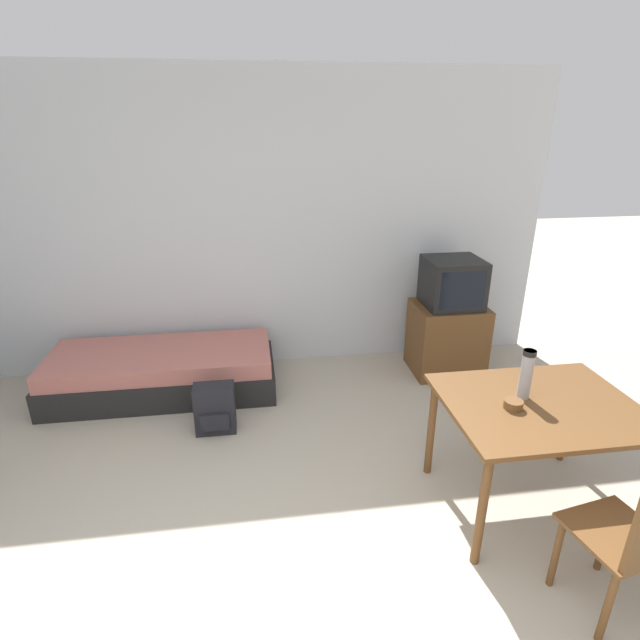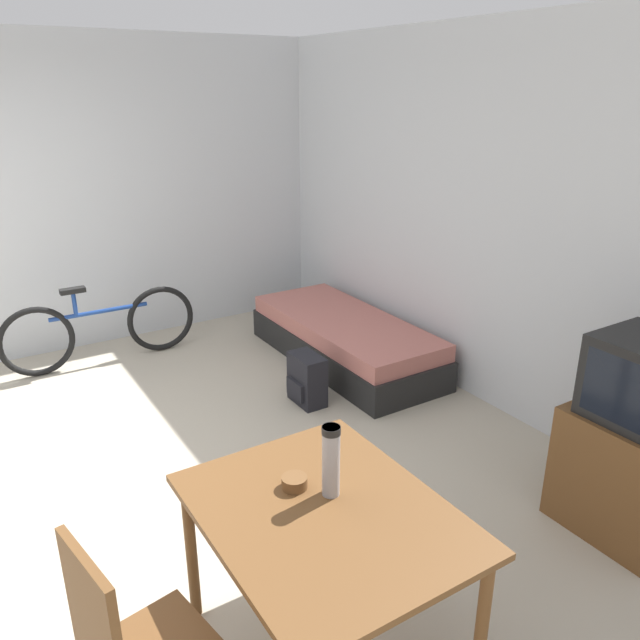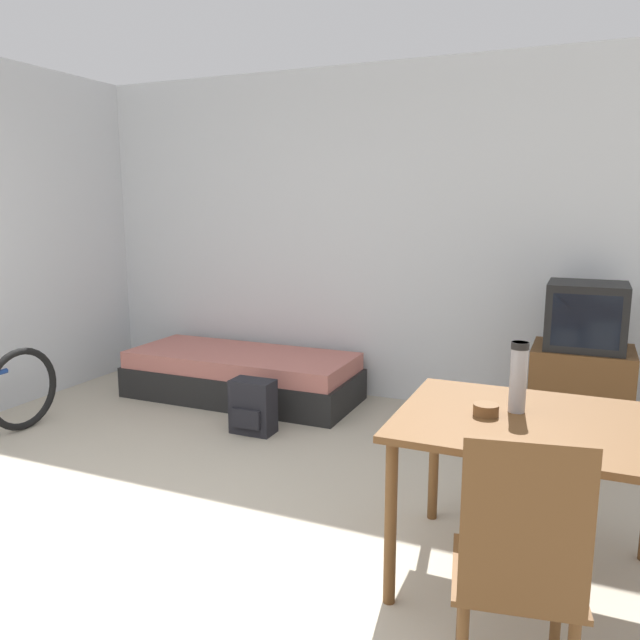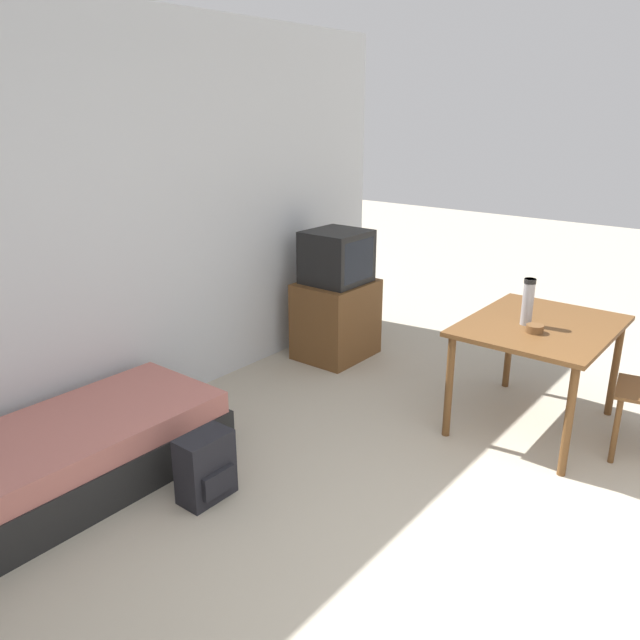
{
  "view_description": "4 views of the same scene",
  "coord_description": "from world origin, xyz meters",
  "px_view_note": "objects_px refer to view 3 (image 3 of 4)",
  "views": [
    {
      "loc": [
        0.04,
        -1.29,
        2.26
      ],
      "look_at": [
        0.51,
        1.95,
        0.94
      ],
      "focal_mm": 28.0,
      "sensor_mm": 36.0,
      "label": 1
    },
    {
      "loc": [
        3.34,
        -0.07,
        2.27
      ],
      "look_at": [
        0.55,
        1.68,
        1.03
      ],
      "focal_mm": 35.0,
      "sensor_mm": 36.0,
      "label": 2
    },
    {
      "loc": [
        1.83,
        -1.62,
        1.62
      ],
      "look_at": [
        0.31,
        1.9,
        0.9
      ],
      "focal_mm": 35.0,
      "sensor_mm": 36.0,
      "label": 3
    },
    {
      "loc": [
        -2.23,
        -0.26,
        2.07
      ],
      "look_at": [
        0.3,
        1.76,
        0.96
      ],
      "focal_mm": 35.0,
      "sensor_mm": 36.0,
      "label": 4
    }
  ],
  "objects_px": {
    "dining_table": "(532,439)",
    "mate_bowl": "(486,410)",
    "thermos_flask": "(518,374)",
    "backpack": "(253,407)",
    "tv": "(582,371)",
    "daybed": "(242,375)",
    "wooden_chair": "(519,565)"
  },
  "relations": [
    {
      "from": "daybed",
      "to": "tv",
      "type": "bearing_deg",
      "value": 0.76
    },
    {
      "from": "dining_table",
      "to": "thermos_flask",
      "type": "height_order",
      "value": "thermos_flask"
    },
    {
      "from": "thermos_flask",
      "to": "backpack",
      "type": "distance_m",
      "value": 2.25
    },
    {
      "from": "thermos_flask",
      "to": "mate_bowl",
      "type": "bearing_deg",
      "value": -138.1
    },
    {
      "from": "daybed",
      "to": "backpack",
      "type": "distance_m",
      "value": 0.84
    },
    {
      "from": "tv",
      "to": "thermos_flask",
      "type": "relative_size",
      "value": 3.6
    },
    {
      "from": "tv",
      "to": "backpack",
      "type": "bearing_deg",
      "value": -161.43
    },
    {
      "from": "tv",
      "to": "daybed",
      "type": "bearing_deg",
      "value": -179.24
    },
    {
      "from": "dining_table",
      "to": "mate_bowl",
      "type": "xyz_separation_m",
      "value": [
        -0.19,
        -0.03,
        0.11
      ]
    },
    {
      "from": "dining_table",
      "to": "thermos_flask",
      "type": "distance_m",
      "value": 0.28
    },
    {
      "from": "thermos_flask",
      "to": "backpack",
      "type": "xyz_separation_m",
      "value": [
        -1.88,
        1.01,
        -0.71
      ]
    },
    {
      "from": "backpack",
      "to": "mate_bowl",
      "type": "bearing_deg",
      "value": -32.28
    },
    {
      "from": "dining_table",
      "to": "backpack",
      "type": "xyz_separation_m",
      "value": [
        -1.96,
        1.09,
        -0.46
      ]
    },
    {
      "from": "daybed",
      "to": "wooden_chair",
      "type": "bearing_deg",
      "value": -45.97
    },
    {
      "from": "daybed",
      "to": "dining_table",
      "type": "distance_m",
      "value": 3.05
    },
    {
      "from": "mate_bowl",
      "to": "backpack",
      "type": "relative_size",
      "value": 0.27
    },
    {
      "from": "dining_table",
      "to": "mate_bowl",
      "type": "bearing_deg",
      "value": -172.44
    },
    {
      "from": "daybed",
      "to": "thermos_flask",
      "type": "height_order",
      "value": "thermos_flask"
    },
    {
      "from": "backpack",
      "to": "dining_table",
      "type": "bearing_deg",
      "value": -29.12
    },
    {
      "from": "thermos_flask",
      "to": "mate_bowl",
      "type": "distance_m",
      "value": 0.21
    },
    {
      "from": "dining_table",
      "to": "wooden_chair",
      "type": "xyz_separation_m",
      "value": [
        0.04,
        -0.79,
        -0.11
      ]
    },
    {
      "from": "thermos_flask",
      "to": "daybed",
      "type": "bearing_deg",
      "value": 144.39
    },
    {
      "from": "mate_bowl",
      "to": "backpack",
      "type": "bearing_deg",
      "value": 147.72
    },
    {
      "from": "mate_bowl",
      "to": "backpack",
      "type": "distance_m",
      "value": 2.16
    },
    {
      "from": "dining_table",
      "to": "wooden_chair",
      "type": "relative_size",
      "value": 1.14
    },
    {
      "from": "wooden_chair",
      "to": "dining_table",
      "type": "bearing_deg",
      "value": 92.57
    },
    {
      "from": "daybed",
      "to": "mate_bowl",
      "type": "xyz_separation_m",
      "value": [
        2.25,
        -1.8,
        0.56
      ]
    },
    {
      "from": "backpack",
      "to": "wooden_chair",
      "type": "bearing_deg",
      "value": -43.4
    },
    {
      "from": "dining_table",
      "to": "mate_bowl",
      "type": "distance_m",
      "value": 0.22
    },
    {
      "from": "tv",
      "to": "thermos_flask",
      "type": "distance_m",
      "value": 1.79
    },
    {
      "from": "mate_bowl",
      "to": "wooden_chair",
      "type": "bearing_deg",
      "value": -73.55
    },
    {
      "from": "thermos_flask",
      "to": "tv",
      "type": "bearing_deg",
      "value": 81.72
    }
  ]
}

